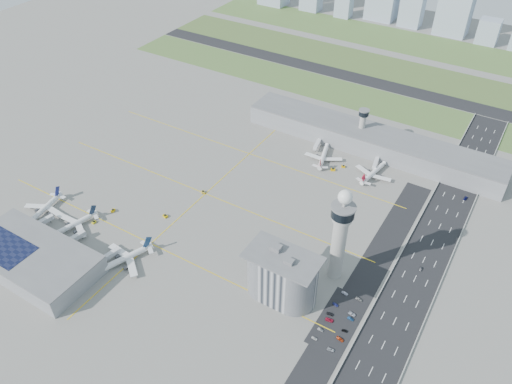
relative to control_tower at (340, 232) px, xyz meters
The scene contains 52 objects.
ground 80.47m from the control_tower, behind, with size 1000.00×1000.00×0.00m, color gray.
grass_strip_0 238.28m from the control_tower, 112.98° to the left, with size 480.00×50.00×0.08m, color #486931.
grass_strip_1 308.14m from the control_tower, 107.49° to the left, with size 480.00×60.00×0.08m, color #4C642F.
grass_strip_2 384.80m from the control_tower, 103.89° to the left, with size 480.00×70.00×0.08m, color #4C6831.
runway 272.40m from the control_tower, 109.91° to the left, with size 480.00×22.00×0.10m, color black.
highway 56.01m from the control_tower, 10.54° to the right, with size 28.00×500.00×0.10m, color black.
barrier_left 45.73m from the control_tower, 15.42° to the right, with size 0.60×500.00×1.20m, color #9E9E99.
barrier_right 67.08m from the control_tower, ahead, with size 0.60×500.00×1.20m, color #9E9E99.
landside_road 43.28m from the control_tower, 45.00° to the right, with size 18.00×260.00×0.08m, color black.
parking_lot 48.79m from the control_tower, 61.93° to the right, with size 20.00×44.00×0.10m, color black.
taxiway_line_h_0 123.35m from the control_tower, 161.26° to the right, with size 260.00×0.60×0.01m, color yellow.
taxiway_line_h_1 119.40m from the control_tower, 168.89° to the left, with size 260.00×0.60×0.01m, color yellow.
taxiway_line_h_2 143.16m from the control_tower, 143.79° to the left, with size 260.00×0.60×0.01m, color yellow.
taxiway_line_v 119.40m from the control_tower, 168.89° to the left, with size 0.60×260.00×0.01m, color yellow.
control_tower is the anchor object (origin of this frame).
secondary_tower 148.97m from the control_tower, 106.48° to the left, with size 8.60×8.60×31.90m.
admin_building 41.10m from the control_tower, 123.70° to the right, with size 42.00×24.00×33.50m.
terminal_pier 146.15m from the control_tower, 102.88° to the left, with size 210.00×32.00×15.80m.
near_terminal 185.86m from the control_tower, 150.65° to the right, with size 84.00×42.00×13.00m.
airplane_near_a 204.30m from the control_tower, 164.71° to the right, with size 37.10×31.54×10.39m, color white, non-canonical shape.
airplane_near_b 176.80m from the control_tower, 161.93° to the right, with size 36.32×30.87×10.17m, color white, non-canonical shape.
airplane_near_c 133.06m from the control_tower, 152.60° to the right, with size 39.96×33.97×11.19m, color white, non-canonical shape.
airplane_far_a 124.93m from the control_tower, 118.56° to the left, with size 35.64×30.29×9.98m, color white, non-canonical shape.
airplane_far_b 111.79m from the control_tower, 98.63° to the left, with size 35.29×29.99×9.88m, color white, non-canonical shape.
jet_bridge_near_0 200.06m from the control_tower, 159.55° to the right, with size 14.00×3.00×5.70m, color silver, non-canonical shape.
jet_bridge_near_1 172.69m from the control_tower, 156.00° to the right, with size 14.00×3.00×5.70m, color silver, non-canonical shape.
jet_bridge_near_2 146.36m from the control_tower, 151.10° to the right, with size 14.00×3.00×5.70m, color silver, non-canonical shape.
jet_bridge_far_0 145.99m from the control_tower, 119.45° to the left, with size 14.00×3.00×5.70m, color silver, non-canonical shape.
jet_bridge_far_1 129.66m from the control_tower, 99.16° to the left, with size 14.00×3.00×5.70m, color silver, non-canonical shape.
tug_0 161.48m from the control_tower, behind, with size 2.05×2.98×1.73m, color #F5BB07, non-canonical shape.
tug_1 167.16m from the control_tower, 164.77° to the right, with size 1.90×2.76×1.61m, color gold, non-canonical shape.
tug_2 126.03m from the control_tower, behind, with size 2.20×3.21×1.86m, color #D1A702, non-canonical shape.
tug_3 121.08m from the control_tower, 169.14° to the left, with size 2.09×3.03×1.76m, color gold, non-canonical shape.
tug_4 116.90m from the control_tower, 110.89° to the left, with size 2.01×2.92×1.70m, color #CF9602, non-canonical shape.
tug_5 111.72m from the control_tower, 115.03° to the left, with size 2.37×3.45×2.01m, color #E3A503, non-canonical shape.
car_lot_0 59.57m from the control_tower, 77.91° to the right, with size 1.29×3.20×1.09m, color white.
car_lot_1 54.56m from the control_tower, 75.58° to the right, with size 1.16×3.31×1.09m, color gray.
car_lot_2 48.89m from the control_tower, 69.70° to the right, with size 2.11×4.58×1.27m, color #AF1835.
car_lot_3 46.11m from the control_tower, 69.59° to the right, with size 1.62×3.98×1.16m, color black.
car_lot_4 41.69m from the control_tower, 63.51° to the right, with size 1.48×3.69×1.26m, color navy.
car_lot_5 37.91m from the control_tower, 42.90° to the right, with size 1.30×3.74×1.23m, color #AFAEC2.
car_lot_6 63.55m from the control_tower, 67.32° to the right, with size 1.83×3.96×1.10m, color #9FA3AD.
car_lot_7 57.83m from the control_tower, 61.54° to the right, with size 1.75×4.30×1.25m, color #B13814.
car_lot_8 53.62m from the control_tower, 57.55° to the right, with size 1.32×3.29×1.12m, color black.
car_lot_9 48.17m from the control_tower, 49.94° to the right, with size 1.26×3.62×1.19m, color navy.
car_lot_10 46.13m from the control_tower, 46.54° to the right, with size 2.01×4.35×1.21m, color #ADB0BE.
car_lot_11 41.46m from the control_tower, 27.24° to the right, with size 1.65×4.05×1.18m, color gray.
car_hw_1 63.65m from the control_tower, 35.45° to the left, with size 1.21×3.46×1.14m, color #24262A.
car_hw_2 129.80m from the control_tower, 66.18° to the left, with size 2.02×4.37×1.22m, color #0D1048.
car_hw_4 179.34m from the control_tower, 77.82° to the left, with size 1.35×3.36×1.15m, color gray.
skyline_bldg_9 426.39m from the control_tower, 95.62° to the left, with size 36.96×29.57×62.11m, color #9EADC1.
skyline_bldg_10 416.22m from the control_tower, 89.82° to the left, with size 23.01×18.41×27.75m, color #9EADC1.
Camera 1 is at (138.00, -190.41, 228.27)m, focal length 35.00 mm.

